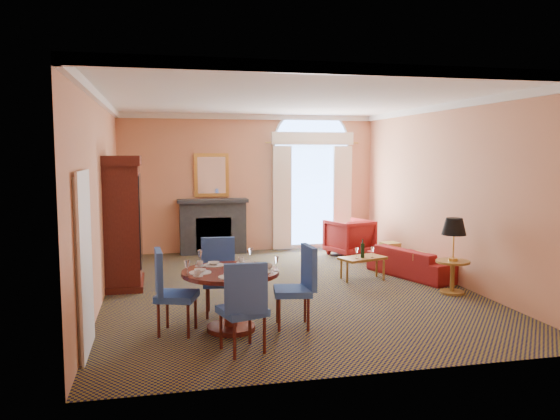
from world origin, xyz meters
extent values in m
plane|color=black|center=(0.00, 0.00, 0.00)|extent=(7.50, 7.50, 0.00)
cube|color=tan|center=(0.00, 3.75, 1.60)|extent=(6.00, 0.04, 3.20)
cube|color=tan|center=(-3.00, 0.00, 1.60)|extent=(0.04, 7.50, 3.20)
cube|color=tan|center=(3.00, 0.00, 1.60)|extent=(0.04, 7.50, 3.20)
cube|color=white|center=(0.00, 0.00, 3.20)|extent=(6.00, 7.50, 0.04)
cube|color=white|center=(0.00, 0.00, 3.14)|extent=(6.00, 7.50, 0.12)
cube|color=white|center=(-2.96, -2.40, 1.03)|extent=(0.08, 0.90, 2.06)
cube|color=#303438|center=(-0.90, 3.55, 0.60)|extent=(1.50, 0.40, 1.20)
cube|color=#303438|center=(-0.90, 3.52, 1.24)|extent=(1.60, 0.46, 0.08)
cube|color=gold|center=(-0.90, 3.72, 1.80)|extent=(0.80, 0.04, 1.00)
cube|color=white|center=(-0.90, 3.70, 1.80)|extent=(0.64, 0.02, 0.84)
cube|color=white|center=(1.50, 3.73, 1.25)|extent=(1.90, 0.04, 2.50)
cube|color=#92B9F5|center=(1.50, 3.72, 1.25)|extent=(1.70, 0.02, 2.30)
cylinder|color=white|center=(1.50, 3.73, 2.50)|extent=(1.90, 0.04, 1.90)
cube|color=white|center=(0.75, 3.61, 1.25)|extent=(0.45, 0.06, 2.45)
cube|color=white|center=(2.25, 3.61, 1.25)|extent=(0.45, 0.06, 2.45)
cube|color=white|center=(1.50, 3.61, 2.65)|extent=(2.00, 0.08, 0.30)
cube|color=#3E130E|center=(-2.72, 0.76, 1.05)|extent=(0.58, 1.05, 2.10)
cube|color=#3E130E|center=(-2.72, 0.76, 2.18)|extent=(0.65, 1.16, 0.17)
cube|color=#3E130E|center=(-2.72, 0.76, 0.05)|extent=(0.65, 1.16, 0.11)
cylinder|color=#3E130E|center=(-1.22, -2.00, 0.77)|extent=(1.27, 1.27, 0.05)
cylinder|color=#3E130E|center=(-1.22, -2.00, 0.37)|extent=(0.17, 0.17, 0.74)
cylinder|color=#3E130E|center=(-1.22, -2.00, 0.03)|extent=(0.63, 0.63, 0.06)
cylinder|color=silver|center=(-0.94, -1.72, 0.80)|extent=(0.29, 0.29, 0.01)
imported|color=silver|center=(-0.94, -1.72, 0.83)|extent=(0.15, 0.15, 0.04)
imported|color=silver|center=(-1.01, -1.54, 0.84)|extent=(0.09, 0.09, 0.07)
cylinder|color=silver|center=(-1.40, -1.64, 0.80)|extent=(0.29, 0.29, 0.01)
imported|color=silver|center=(-1.40, -1.64, 0.83)|extent=(0.15, 0.15, 0.04)
imported|color=silver|center=(-1.59, -1.66, 0.84)|extent=(0.09, 0.09, 0.07)
cylinder|color=silver|center=(-1.62, -2.06, 0.80)|extent=(0.29, 0.29, 0.01)
imported|color=silver|center=(-1.62, -2.06, 0.83)|extent=(0.15, 0.15, 0.04)
imported|color=silver|center=(-1.66, -2.25, 0.84)|extent=(0.09, 0.09, 0.07)
cylinder|color=silver|center=(-1.28, -2.40, 0.80)|extent=(0.29, 0.29, 0.01)
imported|color=silver|center=(-1.28, -2.40, 0.83)|extent=(0.15, 0.15, 0.04)
imported|color=silver|center=(-1.12, -2.49, 0.84)|extent=(0.09, 0.09, 0.07)
cylinder|color=silver|center=(-0.86, -2.18, 0.80)|extent=(0.29, 0.29, 0.01)
imported|color=silver|center=(-0.86, -2.18, 0.83)|extent=(0.15, 0.15, 0.04)
imported|color=silver|center=(-0.72, -2.06, 0.84)|extent=(0.09, 0.09, 0.07)
cube|color=#274C9D|center=(-1.27, -1.29, 0.49)|extent=(0.55, 0.55, 0.08)
cube|color=#274C9D|center=(-1.28, -1.07, 0.80)|extent=(0.49, 0.11, 0.58)
cylinder|color=#3E130E|center=(-1.05, -1.13, 0.22)|extent=(0.04, 0.04, 0.44)
cylinder|color=#3E130E|center=(-1.43, -1.08, 0.22)|extent=(0.04, 0.04, 0.44)
cylinder|color=#3E130E|center=(-1.11, -1.51, 0.22)|extent=(0.04, 0.04, 0.44)
cylinder|color=#3E130E|center=(-1.48, -1.46, 0.22)|extent=(0.04, 0.04, 0.44)
cube|color=#274C9D|center=(-1.19, -2.79, 0.49)|extent=(0.61, 0.61, 0.08)
cube|color=#274C9D|center=(-1.18, -3.01, 0.80)|extent=(0.49, 0.09, 0.58)
cylinder|color=#3E130E|center=(-1.32, -3.03, 0.22)|extent=(0.04, 0.04, 0.44)
cylinder|color=#3E130E|center=(-0.95, -2.92, 0.22)|extent=(0.04, 0.04, 0.44)
cylinder|color=#3E130E|center=(-1.43, -2.66, 0.22)|extent=(0.04, 0.04, 0.44)
cylinder|color=#3E130E|center=(-1.06, -2.55, 0.22)|extent=(0.04, 0.04, 0.44)
cube|color=#274C9D|center=(-0.40, -2.04, 0.49)|extent=(0.56, 0.56, 0.08)
cube|color=#274C9D|center=(-0.18, -2.05, 0.80)|extent=(0.10, 0.49, 0.58)
cylinder|color=#3E130E|center=(-0.24, -2.26, 0.22)|extent=(0.04, 0.04, 0.44)
cylinder|color=#3E130E|center=(-0.18, -1.88, 0.22)|extent=(0.04, 0.04, 0.44)
cylinder|color=#3E130E|center=(-0.62, -2.20, 0.22)|extent=(0.04, 0.04, 0.44)
cylinder|color=#3E130E|center=(-0.56, -1.82, 0.22)|extent=(0.04, 0.04, 0.44)
cube|color=#274C9D|center=(-1.91, -1.96, 0.49)|extent=(0.61, 0.61, 0.08)
cube|color=#274C9D|center=(-2.13, -1.95, 0.80)|extent=(0.10, 0.49, 0.58)
cylinder|color=#3E130E|center=(-2.03, -1.72, 0.22)|extent=(0.04, 0.04, 0.44)
cylinder|color=#3E130E|center=(-2.15, -2.09, 0.22)|extent=(0.04, 0.04, 0.44)
cylinder|color=#3E130E|center=(-1.67, -1.84, 0.22)|extent=(0.04, 0.04, 0.44)
cylinder|color=#3E130E|center=(-1.78, -2.20, 0.22)|extent=(0.04, 0.04, 0.44)
imported|color=maroon|center=(2.55, 0.38, 0.27)|extent=(1.29, 1.98, 0.54)
imported|color=maroon|center=(2.09, 2.63, 0.41)|extent=(1.13, 1.14, 0.82)
cube|color=olive|center=(1.51, 0.33, 0.40)|extent=(0.93, 0.69, 0.05)
cylinder|color=olive|center=(1.16, 0.17, 0.18)|extent=(0.04, 0.04, 0.37)
cylinder|color=olive|center=(1.86, 0.17, 0.18)|extent=(0.04, 0.04, 0.37)
cylinder|color=olive|center=(1.16, 0.50, 0.18)|extent=(0.04, 0.04, 0.37)
cylinder|color=olive|center=(1.86, 0.50, 0.18)|extent=(0.04, 0.04, 0.37)
cylinder|color=olive|center=(2.60, -0.92, 0.53)|extent=(0.55, 0.55, 0.04)
cylinder|color=olive|center=(2.60, -0.92, 0.26)|extent=(0.07, 0.07, 0.51)
cylinder|color=olive|center=(2.60, -0.92, 0.02)|extent=(0.40, 0.40, 0.04)
camera|label=1|loc=(-2.12, -8.92, 2.32)|focal=35.00mm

